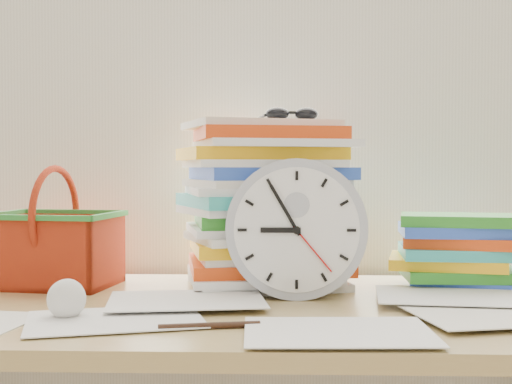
{
  "coord_description": "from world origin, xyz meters",
  "views": [
    {
      "loc": [
        0.07,
        0.29,
        1.0
      ],
      "look_at": [
        0.03,
        1.6,
        0.96
      ],
      "focal_mm": 50.0,
      "sensor_mm": 36.0,
      "label": 1
    }
  ],
  "objects_px": {
    "basket": "(56,227)",
    "clock": "(296,229)",
    "desk": "(240,343)",
    "book_stack": "(456,252)",
    "paper_stack": "(267,204)"
  },
  "relations": [
    {
      "from": "clock",
      "to": "book_stack",
      "type": "height_order",
      "value": "clock"
    },
    {
      "from": "paper_stack",
      "to": "basket",
      "type": "height_order",
      "value": "paper_stack"
    },
    {
      "from": "book_stack",
      "to": "desk",
      "type": "bearing_deg",
      "value": -159.1
    },
    {
      "from": "desk",
      "to": "paper_stack",
      "type": "distance_m",
      "value": 0.33
    },
    {
      "from": "basket",
      "to": "book_stack",
      "type": "bearing_deg",
      "value": 7.81
    },
    {
      "from": "basket",
      "to": "clock",
      "type": "bearing_deg",
      "value": -5.4
    },
    {
      "from": "desk",
      "to": "book_stack",
      "type": "height_order",
      "value": "book_stack"
    },
    {
      "from": "desk",
      "to": "basket",
      "type": "xyz_separation_m",
      "value": [
        -0.4,
        0.18,
        0.2
      ]
    },
    {
      "from": "clock",
      "to": "basket",
      "type": "xyz_separation_m",
      "value": [
        -0.51,
        0.13,
        -0.01
      ]
    },
    {
      "from": "clock",
      "to": "paper_stack",
      "type": "bearing_deg",
      "value": 111.35
    },
    {
      "from": "desk",
      "to": "basket",
      "type": "bearing_deg",
      "value": 155.9
    },
    {
      "from": "paper_stack",
      "to": "book_stack",
      "type": "xyz_separation_m",
      "value": [
        0.39,
        -0.04,
        -0.1
      ]
    },
    {
      "from": "clock",
      "to": "book_stack",
      "type": "xyz_separation_m",
      "value": [
        0.33,
        0.11,
        -0.06
      ]
    },
    {
      "from": "book_stack",
      "to": "paper_stack",
      "type": "bearing_deg",
      "value": 174.74
    },
    {
      "from": "desk",
      "to": "book_stack",
      "type": "relative_size",
      "value": 5.33
    }
  ]
}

